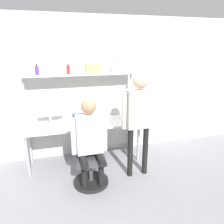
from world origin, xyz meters
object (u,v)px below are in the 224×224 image
at_px(laptop, 83,122).
at_px(bottle_red, 68,69).
at_px(storage_box, 93,68).
at_px(person_standing, 139,112).
at_px(cell_phone, 97,124).
at_px(person_seated, 90,136).
at_px(office_chair, 90,167).
at_px(bottle_purple, 37,70).
at_px(bottle_clear, 114,67).
at_px(monitor, 50,109).

bearing_deg(laptop, bottle_red, 123.54).
bearing_deg(storage_box, person_standing, -58.28).
distance_m(cell_phone, person_seated, 0.67).
height_order(office_chair, bottle_purple, bottle_purple).
xyz_separation_m(person_standing, bottle_purple, (-1.53, 0.90, 0.62)).
distance_m(bottle_purple, bottle_clear, 1.38).
bearing_deg(cell_phone, laptop, 168.10).
bearing_deg(person_seated, storage_box, 74.18).
relative_size(person_standing, storage_box, 7.16).
xyz_separation_m(monitor, bottle_purple, (-0.15, -0.02, 0.70)).
distance_m(monitor, office_chair, 1.32).
distance_m(laptop, cell_phone, 0.26).
bearing_deg(person_seated, bottle_clear, 54.65).
bearing_deg(bottle_clear, person_standing, -80.50).
relative_size(monitor, person_seated, 0.34).
bearing_deg(bottle_purple, storage_box, 0.00).
relative_size(monitor, bottle_purple, 2.53).
distance_m(office_chair, person_seated, 0.56).
relative_size(bottle_purple, storage_box, 0.79).
relative_size(laptop, bottle_purple, 1.85).
relative_size(laptop, person_seated, 0.25).
xyz_separation_m(office_chair, person_standing, (0.82, 0.01, 0.85)).
bearing_deg(person_standing, monitor, 146.58).
height_order(office_chair, person_standing, person_standing).
relative_size(office_chair, storage_box, 3.73).
xyz_separation_m(monitor, laptop, (0.56, -0.29, -0.22)).
distance_m(person_seated, bottle_red, 1.33).
distance_m(monitor, bottle_red, 0.79).
bearing_deg(office_chair, person_standing, 0.53).
relative_size(cell_phone, person_seated, 0.11).
xyz_separation_m(laptop, person_seated, (0.00, -0.68, 0.00)).
xyz_separation_m(laptop, person_standing, (0.82, -0.62, 0.30)).
bearing_deg(bottle_clear, bottle_red, 180.00).
bearing_deg(person_seated, monitor, 120.09).
bearing_deg(bottle_clear, cell_phone, -142.44).
bearing_deg(office_chair, bottle_purple, 128.25).
distance_m(office_chair, bottle_red, 1.73).
xyz_separation_m(cell_phone, office_chair, (-0.25, -0.58, -0.50)).
xyz_separation_m(office_chair, bottle_purple, (-0.71, 0.90, 1.47)).
height_order(office_chair, bottle_red, bottle_red).
relative_size(office_chair, person_seated, 0.64).
xyz_separation_m(monitor, cell_phone, (0.81, -0.34, -0.27)).
height_order(laptop, person_standing, person_standing).
xyz_separation_m(person_seated, bottle_purple, (-0.71, 0.95, 0.91)).
bearing_deg(cell_phone, bottle_red, 142.89).
distance_m(office_chair, bottle_purple, 1.87).
xyz_separation_m(bottle_purple, storage_box, (0.98, 0.00, 0.00)).
bearing_deg(monitor, office_chair, -58.57).
height_order(monitor, bottle_purple, bottle_purple).
distance_m(laptop, person_standing, 1.07).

